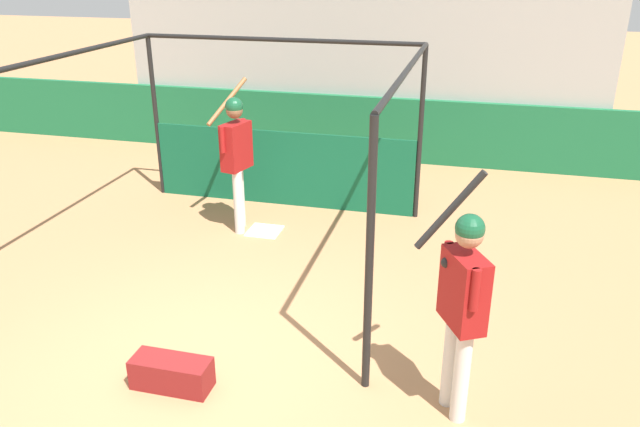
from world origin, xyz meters
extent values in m
plane|color=#A8754C|center=(0.00, 0.00, 0.00)|extent=(60.00, 60.00, 0.00)
cube|color=#196038|center=(0.00, 6.59, 0.58)|extent=(24.00, 0.12, 1.16)
cube|color=#9E9E99|center=(0.00, 8.65, 1.61)|extent=(8.70, 4.00, 3.21)
cube|color=#195B33|center=(-3.58, 7.05, 1.21)|extent=(0.45, 0.40, 0.10)
cube|color=#195B33|center=(-3.58, 7.23, 1.44)|extent=(0.45, 0.06, 0.40)
cube|color=#195B33|center=(-3.03, 7.05, 1.21)|extent=(0.45, 0.40, 0.10)
cube|color=#195B33|center=(-3.03, 7.23, 1.44)|extent=(0.45, 0.06, 0.40)
cube|color=#195B33|center=(-2.48, 7.05, 1.21)|extent=(0.45, 0.40, 0.10)
cube|color=#195B33|center=(-2.48, 7.23, 1.44)|extent=(0.45, 0.06, 0.40)
cube|color=#195B33|center=(-1.92, 7.05, 1.21)|extent=(0.45, 0.40, 0.10)
cube|color=#195B33|center=(-1.92, 7.23, 1.44)|extent=(0.45, 0.06, 0.40)
cube|color=#195B33|center=(-1.38, 7.05, 1.21)|extent=(0.45, 0.40, 0.10)
cube|color=#195B33|center=(-1.38, 7.23, 1.44)|extent=(0.45, 0.06, 0.40)
cube|color=#195B33|center=(-0.83, 7.05, 1.21)|extent=(0.45, 0.40, 0.10)
cube|color=#195B33|center=(-0.83, 7.23, 1.44)|extent=(0.45, 0.06, 0.40)
cube|color=#195B33|center=(-0.27, 7.05, 1.21)|extent=(0.45, 0.40, 0.10)
cube|color=#195B33|center=(-0.27, 7.23, 1.44)|extent=(0.45, 0.06, 0.40)
cube|color=#195B33|center=(0.28, 7.05, 1.21)|extent=(0.45, 0.40, 0.10)
cube|color=#195B33|center=(0.28, 7.23, 1.44)|extent=(0.45, 0.06, 0.40)
cube|color=#195B33|center=(0.83, 7.05, 1.21)|extent=(0.45, 0.40, 0.10)
cube|color=#195B33|center=(0.83, 7.23, 1.44)|extent=(0.45, 0.06, 0.40)
cube|color=#195B33|center=(1.38, 7.05, 1.21)|extent=(0.45, 0.40, 0.10)
cube|color=#195B33|center=(1.38, 7.23, 1.44)|extent=(0.45, 0.06, 0.40)
cube|color=#195B33|center=(1.92, 7.05, 1.21)|extent=(0.45, 0.40, 0.10)
cube|color=#195B33|center=(1.92, 7.23, 1.44)|extent=(0.45, 0.06, 0.40)
cube|color=#195B33|center=(2.48, 7.05, 1.21)|extent=(0.45, 0.40, 0.10)
cube|color=#195B33|center=(2.48, 7.23, 1.44)|extent=(0.45, 0.06, 0.40)
cube|color=#195B33|center=(3.03, 7.05, 1.21)|extent=(0.45, 0.40, 0.10)
cube|color=#195B33|center=(3.03, 7.23, 1.44)|extent=(0.45, 0.06, 0.40)
cube|color=#195B33|center=(3.58, 7.05, 1.21)|extent=(0.45, 0.40, 0.10)
cube|color=#195B33|center=(3.58, 7.23, 1.44)|extent=(0.45, 0.06, 0.40)
cube|color=#195B33|center=(-3.58, 7.85, 1.61)|extent=(0.45, 0.40, 0.10)
cube|color=#195B33|center=(-3.58, 8.03, 1.84)|extent=(0.45, 0.06, 0.40)
cube|color=#195B33|center=(-3.03, 7.85, 1.61)|extent=(0.45, 0.40, 0.10)
cube|color=#195B33|center=(-3.03, 8.03, 1.84)|extent=(0.45, 0.06, 0.40)
cube|color=#195B33|center=(-2.48, 7.85, 1.61)|extent=(0.45, 0.40, 0.10)
cube|color=#195B33|center=(-2.48, 8.03, 1.84)|extent=(0.45, 0.06, 0.40)
cube|color=#195B33|center=(-1.92, 7.85, 1.61)|extent=(0.45, 0.40, 0.10)
cube|color=#195B33|center=(-1.92, 8.03, 1.84)|extent=(0.45, 0.06, 0.40)
cube|color=#195B33|center=(-1.38, 7.85, 1.61)|extent=(0.45, 0.40, 0.10)
cube|color=#195B33|center=(-1.38, 8.03, 1.84)|extent=(0.45, 0.06, 0.40)
cube|color=#195B33|center=(-0.83, 7.85, 1.61)|extent=(0.45, 0.40, 0.10)
cube|color=#195B33|center=(-0.83, 8.03, 1.84)|extent=(0.45, 0.06, 0.40)
cube|color=#195B33|center=(-0.27, 7.85, 1.61)|extent=(0.45, 0.40, 0.10)
cube|color=#195B33|center=(-0.27, 8.03, 1.84)|extent=(0.45, 0.06, 0.40)
cube|color=#195B33|center=(0.28, 7.85, 1.61)|extent=(0.45, 0.40, 0.10)
cube|color=#195B33|center=(0.28, 8.03, 1.84)|extent=(0.45, 0.06, 0.40)
cube|color=#195B33|center=(0.83, 7.85, 1.61)|extent=(0.45, 0.40, 0.10)
cube|color=#195B33|center=(0.83, 8.03, 1.84)|extent=(0.45, 0.06, 0.40)
cube|color=#195B33|center=(1.38, 7.85, 1.61)|extent=(0.45, 0.40, 0.10)
cube|color=#195B33|center=(1.38, 8.03, 1.84)|extent=(0.45, 0.06, 0.40)
cube|color=#195B33|center=(1.92, 7.85, 1.61)|extent=(0.45, 0.40, 0.10)
cube|color=#195B33|center=(1.92, 8.03, 1.84)|extent=(0.45, 0.06, 0.40)
cube|color=#195B33|center=(2.48, 7.85, 1.61)|extent=(0.45, 0.40, 0.10)
cube|color=#195B33|center=(2.48, 8.03, 1.84)|extent=(0.45, 0.06, 0.40)
cube|color=#195B33|center=(3.03, 7.85, 1.61)|extent=(0.45, 0.40, 0.10)
cube|color=#195B33|center=(3.03, 8.03, 1.84)|extent=(0.45, 0.06, 0.40)
cube|color=#195B33|center=(3.58, 7.85, 1.61)|extent=(0.45, 0.40, 0.10)
cube|color=#195B33|center=(3.58, 8.03, 1.84)|extent=(0.45, 0.06, 0.40)
cube|color=#195B33|center=(-3.58, 8.65, 2.01)|extent=(0.45, 0.40, 0.10)
cube|color=#195B33|center=(-3.58, 8.83, 2.24)|extent=(0.45, 0.06, 0.40)
cube|color=#195B33|center=(-3.03, 8.65, 2.01)|extent=(0.45, 0.40, 0.10)
cube|color=#195B33|center=(-3.03, 8.83, 2.24)|extent=(0.45, 0.06, 0.40)
cube|color=#195B33|center=(-2.48, 8.65, 2.01)|extent=(0.45, 0.40, 0.10)
cube|color=#195B33|center=(-2.48, 8.83, 2.24)|extent=(0.45, 0.06, 0.40)
cube|color=#195B33|center=(-1.92, 8.65, 2.01)|extent=(0.45, 0.40, 0.10)
cube|color=#195B33|center=(-1.92, 8.83, 2.24)|extent=(0.45, 0.06, 0.40)
cube|color=#195B33|center=(-1.38, 8.65, 2.01)|extent=(0.45, 0.40, 0.10)
cube|color=#195B33|center=(-1.38, 8.83, 2.24)|extent=(0.45, 0.06, 0.40)
cube|color=#195B33|center=(-0.83, 8.65, 2.01)|extent=(0.45, 0.40, 0.10)
cube|color=#195B33|center=(-0.83, 8.83, 2.24)|extent=(0.45, 0.06, 0.40)
cube|color=#195B33|center=(-0.27, 8.65, 2.01)|extent=(0.45, 0.40, 0.10)
cube|color=#195B33|center=(-0.27, 8.83, 2.24)|extent=(0.45, 0.06, 0.40)
cube|color=#195B33|center=(0.28, 8.65, 2.01)|extent=(0.45, 0.40, 0.10)
cube|color=#195B33|center=(0.28, 8.83, 2.24)|extent=(0.45, 0.06, 0.40)
cube|color=#195B33|center=(0.83, 8.65, 2.01)|extent=(0.45, 0.40, 0.10)
cube|color=#195B33|center=(0.83, 8.83, 2.24)|extent=(0.45, 0.06, 0.40)
cube|color=#195B33|center=(1.38, 8.65, 2.01)|extent=(0.45, 0.40, 0.10)
cube|color=#195B33|center=(1.38, 8.83, 2.24)|extent=(0.45, 0.06, 0.40)
cube|color=#195B33|center=(1.92, 8.65, 2.01)|extent=(0.45, 0.40, 0.10)
cube|color=#195B33|center=(1.92, 8.83, 2.24)|extent=(0.45, 0.06, 0.40)
cube|color=#195B33|center=(2.48, 8.65, 2.01)|extent=(0.45, 0.40, 0.10)
cube|color=#195B33|center=(2.48, 8.83, 2.24)|extent=(0.45, 0.06, 0.40)
cube|color=#195B33|center=(3.03, 8.65, 2.01)|extent=(0.45, 0.40, 0.10)
cube|color=#195B33|center=(3.03, 8.83, 2.24)|extent=(0.45, 0.06, 0.40)
cube|color=#195B33|center=(3.58, 8.65, 2.01)|extent=(0.45, 0.40, 0.10)
cube|color=#195B33|center=(3.58, 8.83, 2.24)|extent=(0.45, 0.06, 0.40)
cube|color=#195B33|center=(-3.58, 9.45, 2.41)|extent=(0.45, 0.40, 0.10)
cube|color=#195B33|center=(-3.03, 9.45, 2.41)|extent=(0.45, 0.40, 0.10)
cube|color=#195B33|center=(-2.48, 9.45, 2.41)|extent=(0.45, 0.40, 0.10)
cube|color=#195B33|center=(-1.92, 9.45, 2.41)|extent=(0.45, 0.40, 0.10)
cube|color=#195B33|center=(-1.38, 9.45, 2.41)|extent=(0.45, 0.40, 0.10)
cube|color=#195B33|center=(-0.83, 9.45, 2.41)|extent=(0.45, 0.40, 0.10)
cube|color=#195B33|center=(-0.27, 9.45, 2.41)|extent=(0.45, 0.40, 0.10)
cube|color=#195B33|center=(0.28, 9.45, 2.41)|extent=(0.45, 0.40, 0.10)
cube|color=#195B33|center=(0.83, 9.45, 2.41)|extent=(0.45, 0.40, 0.10)
cube|color=#195B33|center=(1.38, 9.45, 2.41)|extent=(0.45, 0.40, 0.10)
cube|color=#195B33|center=(1.38, 9.63, 2.64)|extent=(0.45, 0.06, 0.40)
cube|color=#195B33|center=(1.92, 9.45, 2.41)|extent=(0.45, 0.40, 0.10)
cube|color=#195B33|center=(1.92, 9.63, 2.64)|extent=(0.45, 0.06, 0.40)
cube|color=#195B33|center=(2.48, 9.45, 2.41)|extent=(0.45, 0.40, 0.10)
cube|color=#195B33|center=(2.48, 9.63, 2.64)|extent=(0.45, 0.06, 0.40)
cube|color=#195B33|center=(3.03, 9.45, 2.41)|extent=(0.45, 0.40, 0.10)
cube|color=#195B33|center=(3.03, 9.63, 2.64)|extent=(0.45, 0.06, 0.40)
cube|color=#195B33|center=(3.58, 9.45, 2.41)|extent=(0.45, 0.40, 0.10)
cube|color=#195B33|center=(3.58, 9.63, 2.64)|extent=(0.45, 0.06, 0.40)
cylinder|color=black|center=(1.45, 0.08, 1.22)|extent=(0.07, 0.07, 2.43)
cylinder|color=black|center=(-2.56, 4.04, 1.22)|extent=(0.07, 0.07, 2.43)
cylinder|color=black|center=(1.45, 4.04, 1.22)|extent=(0.07, 0.07, 2.43)
cylinder|color=black|center=(-2.56, 2.06, 2.43)|extent=(0.06, 3.96, 0.06)
cylinder|color=black|center=(1.45, 2.06, 2.43)|extent=(0.06, 3.96, 0.06)
cylinder|color=black|center=(-0.56, 4.04, 2.43)|extent=(4.02, 0.06, 0.06)
cube|color=#0F5133|center=(-0.56, 4.02, 0.57)|extent=(3.95, 0.03, 1.14)
cube|color=white|center=(-0.50, 2.99, 0.01)|extent=(0.44, 0.44, 0.02)
cylinder|color=silver|center=(-0.81, 2.88, 0.44)|extent=(0.16, 0.16, 0.88)
cylinder|color=silver|center=(-0.88, 3.10, 0.44)|extent=(0.16, 0.16, 0.88)
cube|color=maroon|center=(-0.85, 2.99, 1.19)|extent=(0.32, 0.49, 0.62)
sphere|color=brown|center=(-0.85, 2.99, 1.67)|extent=(0.22, 0.22, 0.22)
sphere|color=#144C2D|center=(-0.85, 2.99, 1.72)|extent=(0.23, 0.23, 0.23)
cylinder|color=maroon|center=(-0.94, 2.77, 1.33)|extent=(0.08, 0.08, 0.34)
cylinder|color=maroon|center=(-0.83, 3.23, 1.33)|extent=(0.08, 0.08, 0.34)
cylinder|color=brown|center=(-1.08, 3.32, 1.70)|extent=(0.36, 0.71, 0.55)
sphere|color=brown|center=(-0.75, 3.18, 1.45)|extent=(0.08, 0.08, 0.08)
cylinder|color=silver|center=(2.26, -0.16, 0.43)|extent=(0.18, 0.18, 0.85)
cylinder|color=silver|center=(2.17, 0.02, 0.43)|extent=(0.18, 0.18, 0.85)
cube|color=maroon|center=(2.21, -0.07, 1.15)|extent=(0.41, 0.50, 0.60)
sphere|color=#A37556|center=(2.21, -0.07, 1.62)|extent=(0.21, 0.21, 0.21)
sphere|color=#144C2D|center=(2.21, -0.07, 1.67)|extent=(0.22, 0.22, 0.22)
cylinder|color=maroon|center=(2.29, -0.29, 1.29)|extent=(0.09, 0.09, 0.33)
cylinder|color=maroon|center=(2.07, 0.12, 1.29)|extent=(0.09, 0.09, 0.33)
cylinder|color=black|center=(2.05, 0.24, 1.67)|extent=(0.52, 0.09, 0.71)
sphere|color=black|center=(2.06, 0.00, 1.33)|extent=(0.08, 0.08, 0.08)
cube|color=maroon|center=(-0.19, -0.36, 0.14)|extent=(0.70, 0.28, 0.28)
camera|label=1|loc=(2.18, -4.39, 3.53)|focal=35.00mm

